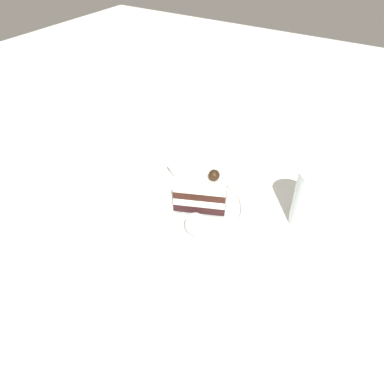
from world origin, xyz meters
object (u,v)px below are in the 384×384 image
(cake_slice, at_px, (201,192))
(fork, at_px, (178,181))
(whipped_cream_dollop, at_px, (195,224))
(drink_glass_near, at_px, (311,202))
(dessert_plate, at_px, (192,208))

(cake_slice, distance_m, fork, 0.09)
(cake_slice, xyz_separation_m, whipped_cream_dollop, (-0.07, -0.03, -0.01))
(cake_slice, height_order, drink_glass_near, drink_glass_near)
(dessert_plate, bearing_deg, cake_slice, -63.18)
(drink_glass_near, bearing_deg, dessert_plate, 113.42)
(fork, bearing_deg, whipped_cream_dollop, -135.09)
(whipped_cream_dollop, distance_m, fork, 0.15)
(fork, distance_m, drink_glass_near, 0.26)
(dessert_plate, distance_m, cake_slice, 0.04)
(fork, bearing_deg, cake_slice, -116.10)
(whipped_cream_dollop, relative_size, drink_glass_near, 0.37)
(dessert_plate, bearing_deg, fork, 53.72)
(cake_slice, height_order, whipped_cream_dollop, cake_slice)
(dessert_plate, height_order, whipped_cream_dollop, whipped_cream_dollop)
(whipped_cream_dollop, bearing_deg, drink_glass_near, -45.90)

